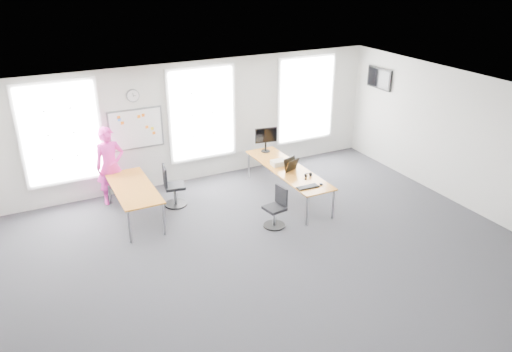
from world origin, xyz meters
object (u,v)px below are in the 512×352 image
desk_right (288,170)px  chair_right (276,209)px  desk_left (133,190)px  monitor (266,137)px  person (110,166)px  chair_left (172,188)px  keyboard (308,187)px  headphones (308,175)px

desk_right → chair_right: bearing=-129.2°
desk_left → monitor: size_ratio=3.25×
person → chair_left: bearing=-33.8°
chair_left → keyboard: 3.09m
chair_right → keyboard: 0.85m
desk_left → monitor: (3.55, 0.65, 0.41)m
chair_right → person: bearing=-142.5°
desk_left → monitor: 3.63m
desk_left → chair_right: size_ratio=2.36×
person → headphones: person is taller
keyboard → monitor: (0.19, 2.29, 0.37)m
desk_right → person: size_ratio=1.61×
person → desk_right: bearing=-22.9°
chair_left → person: 1.48m
chair_right → chair_left: 2.52m
person → monitor: bearing=-5.9°
headphones → person: bearing=135.0°
desk_right → headphones: 0.64m
desk_right → monitor: 1.26m
person → headphones: size_ratio=11.28×
desk_left → chair_right: (2.58, -1.66, -0.31)m
chair_right → headphones: chair_right is taller
desk_right → chair_left: chair_left is taller
chair_right → person: person is taller
headphones → chair_left: bearing=137.1°
chair_right → headphones: (1.09, 0.51, 0.37)m
desk_left → keyboard: desk_left is taller
keyboard → chair_left: bearing=145.8°
desk_right → monitor: (0.05, 1.19, 0.43)m
chair_right → keyboard: size_ratio=1.80×
monitor → desk_left: bearing=-160.0°
desk_left → desk_right: bearing=-8.7°
chair_left → monitor: (2.62, 0.42, 0.67)m
chair_right → headphones: 1.26m
person → keyboard: bearing=-36.8°
person → monitor: (3.80, -0.35, 0.19)m
chair_right → monitor: size_ratio=1.38×
person → headphones: 4.48m
desk_right → chair_right: size_ratio=3.36×
chair_right → keyboard: (0.77, 0.02, 0.34)m
chair_right → headphones: bearing=105.9°
chair_left → headphones: size_ratio=6.08×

